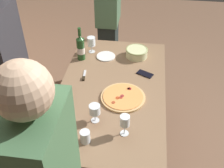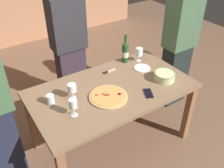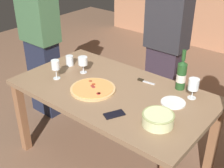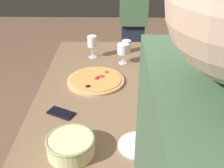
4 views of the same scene
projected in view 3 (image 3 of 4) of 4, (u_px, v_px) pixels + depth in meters
name	position (u px, v px, depth m)	size (l,w,h in m)	color
ground_plane	(112.00, 159.00, 2.73)	(8.00, 8.00, 0.00)	brown
dining_table	(112.00, 99.00, 2.41)	(1.60, 0.90, 0.75)	#89694B
pizza	(93.00, 89.00, 2.35)	(0.36, 0.36, 0.03)	tan
serving_bowl	(158.00, 119.00, 1.93)	(0.22, 0.22, 0.08)	beige
wine_bottle	(181.00, 75.00, 2.32)	(0.08, 0.08, 0.33)	#224C21
wine_glass_near_pizza	(83.00, 62.00, 2.58)	(0.08, 0.08, 0.15)	white
wine_glass_by_bottle	(194.00, 85.00, 2.20)	(0.08, 0.08, 0.16)	white
wine_glass_far_left	(56.00, 66.00, 2.47)	(0.07, 0.07, 0.17)	white
cup_amber	(70.00, 61.00, 2.74)	(0.07, 0.07, 0.09)	white
side_plate	(173.00, 103.00, 2.18)	(0.18, 0.18, 0.01)	white
cell_phone	(114.00, 114.00, 2.05)	(0.07, 0.14, 0.01)	black
pizza_knife	(144.00, 81.00, 2.48)	(0.16, 0.04, 0.02)	silver
person_host	(40.00, 38.00, 3.03)	(0.39, 0.24, 1.73)	#21263C
person_guest_right	(166.00, 45.00, 2.94)	(0.40, 0.24, 1.67)	#342835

